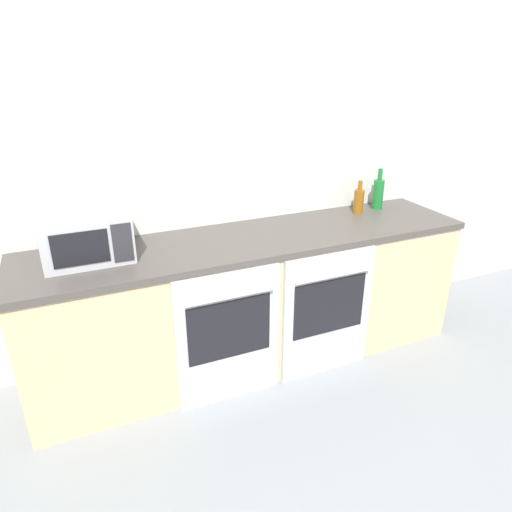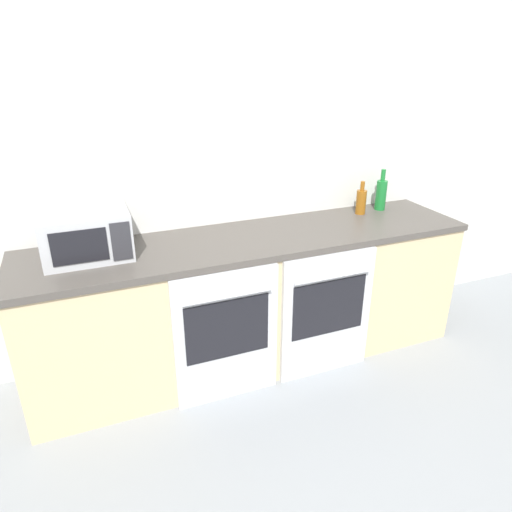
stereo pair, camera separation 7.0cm
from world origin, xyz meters
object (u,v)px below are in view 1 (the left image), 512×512
object	(u,v)px
bottle_amber	(359,200)
bottle_green	(378,193)
oven_left	(229,337)
oven_right	(327,314)
microwave	(86,235)

from	to	relation	value
bottle_amber	bottle_green	bearing A→B (deg)	9.07
oven_left	oven_right	world-z (taller)	same
bottle_amber	oven_left	bearing A→B (deg)	-157.86
oven_left	oven_right	bearing A→B (deg)	0.00
bottle_amber	microwave	bearing A→B (deg)	-178.00
oven_left	microwave	world-z (taller)	microwave
oven_left	bottle_amber	bearing A→B (deg)	22.14
oven_right	bottle_green	size ratio (longest dim) A/B	2.85
bottle_green	bottle_amber	world-z (taller)	bottle_green
oven_left	bottle_amber	size ratio (longest dim) A/B	3.60
microwave	bottle_green	xyz separation A→B (m)	(2.01, 0.09, -0.02)
oven_left	bottle_amber	world-z (taller)	bottle_amber
oven_right	bottle_green	xyz separation A→B (m)	(0.69, 0.50, 0.57)
oven_right	microwave	world-z (taller)	microwave
bottle_green	oven_right	bearing A→B (deg)	-144.03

